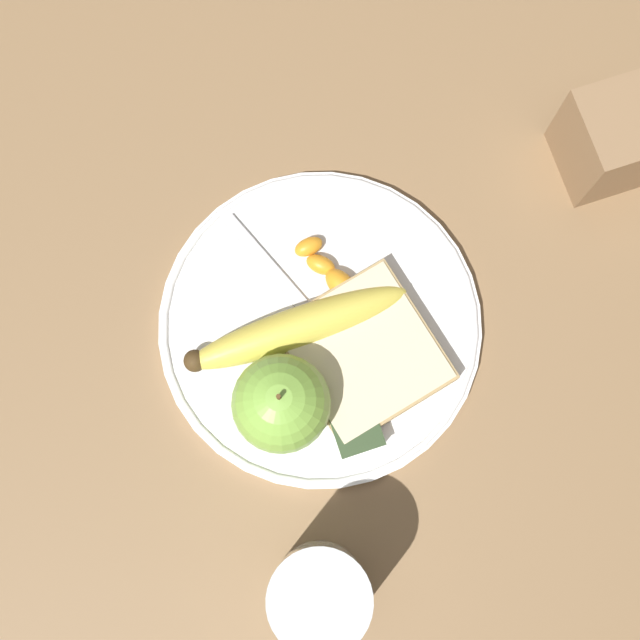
# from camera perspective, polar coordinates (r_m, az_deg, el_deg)

# --- Properties ---
(ground_plane) EXTENTS (3.00, 3.00, 0.00)m
(ground_plane) POSITION_cam_1_polar(r_m,az_deg,el_deg) (0.79, 0.00, -0.47)
(ground_plane) COLOR olive
(plate) EXTENTS (0.29, 0.29, 0.01)m
(plate) POSITION_cam_1_polar(r_m,az_deg,el_deg) (0.79, 0.00, -0.36)
(plate) COLOR white
(plate) RESTS_ON ground_plane
(juice_glass) EXTENTS (0.08, 0.08, 0.11)m
(juice_glass) POSITION_cam_1_polar(r_m,az_deg,el_deg) (0.73, -0.02, -17.13)
(juice_glass) COLOR silver
(juice_glass) RESTS_ON ground_plane
(apple) EXTENTS (0.08, 0.08, 0.09)m
(apple) POSITION_cam_1_polar(r_m,az_deg,el_deg) (0.73, -2.51, -5.36)
(apple) COLOR #84BC47
(apple) RESTS_ON plate
(banana) EXTENTS (0.04, 0.20, 0.04)m
(banana) POSITION_cam_1_polar(r_m,az_deg,el_deg) (0.76, -1.57, -0.55)
(banana) COLOR #E0CC4C
(banana) RESTS_ON plate
(bread_slice) EXTENTS (0.15, 0.14, 0.02)m
(bread_slice) POSITION_cam_1_polar(r_m,az_deg,el_deg) (0.77, 2.81, -2.12)
(bread_slice) COLOR tan
(bread_slice) RESTS_ON plate
(fork) EXTENTS (0.19, 0.09, 0.00)m
(fork) POSITION_cam_1_polar(r_m,az_deg,el_deg) (0.78, -0.57, 0.29)
(fork) COLOR silver
(fork) RESTS_ON plate
(jam_packet) EXTENTS (0.05, 0.04, 0.02)m
(jam_packet) POSITION_cam_1_polar(r_m,az_deg,el_deg) (0.76, 1.98, -6.86)
(jam_packet) COLOR silver
(jam_packet) RESTS_ON plate
(orange_segment_0) EXTENTS (0.02, 0.03, 0.01)m
(orange_segment_0) POSITION_cam_1_polar(r_m,az_deg,el_deg) (0.79, -0.73, 4.72)
(orange_segment_0) COLOR orange
(orange_segment_0) RESTS_ON plate
(orange_segment_1) EXTENTS (0.03, 0.03, 0.02)m
(orange_segment_1) POSITION_cam_1_polar(r_m,az_deg,el_deg) (0.79, 0.05, 3.56)
(orange_segment_1) COLOR orange
(orange_segment_1) RESTS_ON plate
(orange_segment_2) EXTENTS (0.04, 0.03, 0.02)m
(orange_segment_2) POSITION_cam_1_polar(r_m,az_deg,el_deg) (0.78, 1.39, 2.27)
(orange_segment_2) COLOR orange
(orange_segment_2) RESTS_ON plate
(orange_segment_3) EXTENTS (0.03, 0.03, 0.02)m
(orange_segment_3) POSITION_cam_1_polar(r_m,az_deg,el_deg) (0.79, 3.57, 2.78)
(orange_segment_3) COLOR orange
(orange_segment_3) RESTS_ON plate
(orange_segment_4) EXTENTS (0.03, 0.04, 0.02)m
(orange_segment_4) POSITION_cam_1_polar(r_m,az_deg,el_deg) (0.78, 3.17, 2.02)
(orange_segment_4) COLOR orange
(orange_segment_4) RESTS_ON plate
(condiment_caddy) EXTENTS (0.08, 0.08, 0.09)m
(condiment_caddy) POSITION_cam_1_polar(r_m,az_deg,el_deg) (0.84, 18.24, 10.94)
(condiment_caddy) COLOR #93704C
(condiment_caddy) RESTS_ON ground_plane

